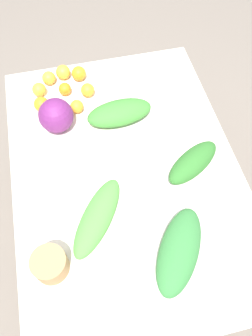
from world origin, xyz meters
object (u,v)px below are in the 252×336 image
greens_bunch_scallion (97,217)px  greens_bunch_dandelion (179,251)px  orange_0 (65,89)px  orange_4 (79,73)px  cabbage_purple (56,116)px  orange_6 (63,72)px  orange_5 (88,90)px  orange_3 (39,90)px  orange_7 (41,104)px  orange_2 (49,78)px  greens_bunch_kale (119,113)px  greens_bunch_beet_tops (193,162)px  paper_bag (50,264)px  orange_1 (77,107)px

greens_bunch_scallion → greens_bunch_dandelion: bearing=53.5°
greens_bunch_dandelion → greens_bunch_scallion: size_ratio=0.99×
orange_0 → orange_4: (-0.09, 0.09, 0.01)m
cabbage_purple → orange_6: size_ratio=2.15×
greens_bunch_dandelion → orange_5: (-0.91, -0.21, -0.01)m
orange_3 → orange_7: 0.10m
orange_2 → orange_3: (0.07, -0.06, -0.00)m
greens_bunch_scallion → orange_5: greens_bunch_scallion is taller
greens_bunch_kale → orange_5: greens_bunch_kale is taller
cabbage_purple → greens_bunch_beet_tops: size_ratio=0.56×
greens_bunch_beet_tops → orange_6: bearing=-144.7°
orange_5 → orange_4: bearing=-168.3°
greens_bunch_scallion → orange_5: (-0.70, 0.08, -0.00)m
greens_bunch_kale → orange_7: size_ratio=4.25×
orange_0 → orange_2: bearing=-142.4°
cabbage_purple → orange_5: cabbage_purple is taller
greens_bunch_beet_tops → orange_5: 0.67m
paper_bag → orange_3: size_ratio=1.91×
greens_bunch_dandelion → greens_bunch_beet_tops: size_ratio=1.24×
greens_bunch_kale → cabbage_purple: bearing=-94.2°
orange_0 → orange_5: orange_5 is taller
greens_bunch_scallion → orange_6: (-0.85, -0.03, 0.00)m
greens_bunch_beet_tops → orange_6: size_ratio=3.83×
greens_bunch_dandelion → orange_4: greens_bunch_dandelion is taller
orange_3 → greens_bunch_dandelion: bearing=24.9°
greens_bunch_scallion → greens_bunch_beet_tops: bearing=108.8°
orange_1 → orange_7: orange_7 is taller
orange_4 → orange_5: size_ratio=1.08×
orange_5 → greens_bunch_kale: bearing=33.1°
greens_bunch_kale → orange_6: bearing=-146.2°
greens_bunch_dandelion → orange_0: size_ratio=5.61×
orange_1 → orange_5: (-0.10, 0.07, 0.00)m
greens_bunch_dandelion → orange_7: size_ratio=4.83×
greens_bunch_beet_tops → greens_bunch_scallion: (0.16, -0.46, -0.01)m
orange_7 → cabbage_purple: bearing=27.6°
orange_1 → greens_bunch_dandelion: bearing=18.8°
greens_bunch_scallion → orange_0: 0.74m
cabbage_purple → orange_4: size_ratio=2.16×
cabbage_purple → orange_7: bearing=-152.4°
orange_6 → greens_bunch_beet_tops: bearing=35.3°
orange_5 → orange_6: 0.19m
greens_bunch_beet_tops → greens_bunch_kale: size_ratio=0.91×
greens_bunch_dandelion → orange_3: bearing=-155.1°
orange_2 → orange_5: same height
cabbage_purple → paper_bag: 0.69m
paper_bag → orange_5: bearing=161.5°
orange_2 → orange_4: bearing=88.2°
orange_5 → orange_7: (0.04, -0.24, 0.00)m
greens_bunch_dandelion → orange_3: (-0.97, -0.45, -0.01)m
orange_6 → orange_7: 0.24m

